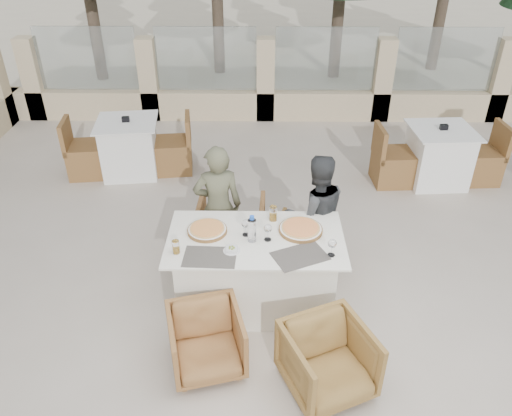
{
  "coord_description": "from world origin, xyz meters",
  "views": [
    {
      "loc": [
        -0.07,
        -3.59,
        3.4
      ],
      "look_at": [
        -0.12,
        0.37,
        0.9
      ],
      "focal_mm": 35.0,
      "sensor_mm": 36.0,
      "label": 1
    }
  ],
  "objects_px": {
    "armchair_far_right": "(303,246)",
    "diner_right": "(316,215)",
    "wine_glass_centre": "(246,227)",
    "wine_glass_near": "(268,231)",
    "armchair_far_left": "(231,230)",
    "dining_table": "(256,271)",
    "diner_left": "(218,207)",
    "wine_glass_corner": "(332,247)",
    "water_bottle": "(252,229)",
    "armchair_near_left": "(206,341)",
    "beer_glass_left": "(176,247)",
    "beer_glass_right": "(273,213)",
    "olive_dish": "(232,249)",
    "bg_table_b": "(438,156)",
    "bg_table_a": "(130,147)",
    "pizza_right": "(301,229)",
    "armchair_near_right": "(328,361)",
    "pizza_left": "(207,230)"
  },
  "relations": [
    {
      "from": "olive_dish",
      "to": "diner_right",
      "type": "distance_m",
      "value": 1.13
    },
    {
      "from": "water_bottle",
      "to": "armchair_near_left",
      "type": "xyz_separation_m",
      "value": [
        -0.37,
        -0.73,
        -0.63
      ]
    },
    {
      "from": "bg_table_a",
      "to": "wine_glass_centre",
      "type": "bearing_deg",
      "value": -64.04
    },
    {
      "from": "wine_glass_near",
      "to": "beer_glass_left",
      "type": "bearing_deg",
      "value": -165.94
    },
    {
      "from": "armchair_near_right",
      "to": "bg_table_a",
      "type": "bearing_deg",
      "value": 99.33
    },
    {
      "from": "olive_dish",
      "to": "bg_table_a",
      "type": "xyz_separation_m",
      "value": [
        -1.59,
        2.89,
        -0.41
      ]
    },
    {
      "from": "wine_glass_centre",
      "to": "wine_glass_near",
      "type": "relative_size",
      "value": 1.0
    },
    {
      "from": "dining_table",
      "to": "diner_right",
      "type": "height_order",
      "value": "diner_right"
    },
    {
      "from": "pizza_right",
      "to": "armchair_near_left",
      "type": "height_order",
      "value": "pizza_right"
    },
    {
      "from": "armchair_near_left",
      "to": "diner_right",
      "type": "relative_size",
      "value": 0.46
    },
    {
      "from": "dining_table",
      "to": "diner_left",
      "type": "bearing_deg",
      "value": 120.52
    },
    {
      "from": "wine_glass_centre",
      "to": "wine_glass_near",
      "type": "height_order",
      "value": "same"
    },
    {
      "from": "beer_glass_right",
      "to": "armchair_near_right",
      "type": "bearing_deg",
      "value": -72.03
    },
    {
      "from": "pizza_left",
      "to": "beer_glass_right",
      "type": "height_order",
      "value": "beer_glass_right"
    },
    {
      "from": "armchair_far_right",
      "to": "diner_right",
      "type": "height_order",
      "value": "diner_right"
    },
    {
      "from": "diner_right",
      "to": "bg_table_b",
      "type": "relative_size",
      "value": 0.8
    },
    {
      "from": "wine_glass_centre",
      "to": "armchair_far_left",
      "type": "relative_size",
      "value": 0.25
    },
    {
      "from": "dining_table",
      "to": "bg_table_b",
      "type": "bearing_deg",
      "value": 45.24
    },
    {
      "from": "bg_table_a",
      "to": "dining_table",
      "type": "bearing_deg",
      "value": -63.13
    },
    {
      "from": "water_bottle",
      "to": "wine_glass_corner",
      "type": "xyz_separation_m",
      "value": [
        0.68,
        -0.21,
        -0.04
      ]
    },
    {
      "from": "wine_glass_centre",
      "to": "wine_glass_near",
      "type": "bearing_deg",
      "value": -20.02
    },
    {
      "from": "bg_table_b",
      "to": "bg_table_a",
      "type": "bearing_deg",
      "value": 173.4
    },
    {
      "from": "beer_glass_right",
      "to": "olive_dish",
      "type": "height_order",
      "value": "beer_glass_right"
    },
    {
      "from": "beer_glass_right",
      "to": "diner_right",
      "type": "distance_m",
      "value": 0.55
    },
    {
      "from": "beer_glass_right",
      "to": "armchair_far_right",
      "type": "xyz_separation_m",
      "value": [
        0.33,
        0.26,
        -0.57
      ]
    },
    {
      "from": "wine_glass_centre",
      "to": "beer_glass_right",
      "type": "distance_m",
      "value": 0.36
    },
    {
      "from": "olive_dish",
      "to": "armchair_near_right",
      "type": "distance_m",
      "value": 1.22
    },
    {
      "from": "water_bottle",
      "to": "wine_glass_centre",
      "type": "relative_size",
      "value": 1.42
    },
    {
      "from": "bg_table_a",
      "to": "bg_table_b",
      "type": "relative_size",
      "value": 1.0
    },
    {
      "from": "armchair_far_left",
      "to": "armchair_near_right",
      "type": "height_order",
      "value": "armchair_far_left"
    },
    {
      "from": "dining_table",
      "to": "wine_glass_corner",
      "type": "height_order",
      "value": "wine_glass_corner"
    },
    {
      "from": "water_bottle",
      "to": "wine_glass_centre",
      "type": "xyz_separation_m",
      "value": [
        -0.06,
        0.08,
        -0.04
      ]
    },
    {
      "from": "wine_glass_corner",
      "to": "diner_right",
      "type": "height_order",
      "value": "diner_right"
    },
    {
      "from": "olive_dish",
      "to": "diner_right",
      "type": "height_order",
      "value": "diner_right"
    },
    {
      "from": "beer_glass_left",
      "to": "beer_glass_right",
      "type": "xyz_separation_m",
      "value": [
        0.84,
        0.52,
        0.01
      ]
    },
    {
      "from": "water_bottle",
      "to": "bg_table_b",
      "type": "xyz_separation_m",
      "value": [
        2.48,
        2.51,
        -0.52
      ]
    },
    {
      "from": "diner_left",
      "to": "armchair_near_left",
      "type": "bearing_deg",
      "value": 80.41
    },
    {
      "from": "water_bottle",
      "to": "wine_glass_centre",
      "type": "distance_m",
      "value": 0.11
    },
    {
      "from": "beer_glass_left",
      "to": "water_bottle",
      "type": "bearing_deg",
      "value": 15.94
    },
    {
      "from": "pizza_right",
      "to": "wine_glass_near",
      "type": "relative_size",
      "value": 2.19
    },
    {
      "from": "armchair_near_left",
      "to": "diner_left",
      "type": "relative_size",
      "value": 0.44
    },
    {
      "from": "diner_right",
      "to": "bg_table_a",
      "type": "xyz_separation_m",
      "value": [
        -2.4,
        2.12,
        -0.27
      ]
    },
    {
      "from": "wine_glass_corner",
      "to": "diner_right",
      "type": "xyz_separation_m",
      "value": [
        -0.05,
        0.82,
        -0.21
      ]
    },
    {
      "from": "armchair_far_left",
      "to": "dining_table",
      "type": "bearing_deg",
      "value": 112.22
    },
    {
      "from": "armchair_near_right",
      "to": "bg_table_b",
      "type": "xyz_separation_m",
      "value": [
        1.87,
        3.45,
        0.09
      ]
    },
    {
      "from": "pizza_left",
      "to": "diner_right",
      "type": "bearing_deg",
      "value": 24.79
    },
    {
      "from": "water_bottle",
      "to": "wine_glass_corner",
      "type": "relative_size",
      "value": 1.42
    },
    {
      "from": "wine_glass_centre",
      "to": "armchair_near_left",
      "type": "distance_m",
      "value": 1.05
    },
    {
      "from": "wine_glass_centre",
      "to": "armchair_far_right",
      "type": "xyz_separation_m",
      "value": [
        0.58,
        0.51,
        -0.59
      ]
    },
    {
      "from": "dining_table",
      "to": "olive_dish",
      "type": "bearing_deg",
      "value": -136.18
    }
  ]
}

